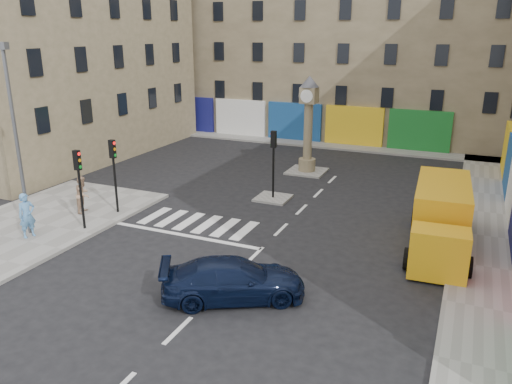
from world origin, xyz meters
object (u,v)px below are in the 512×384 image
Objects in this scene: traffic_light_left_far at (114,164)px; traffic_light_island at (273,153)px; lamp_post at (15,131)px; clock_pillar at (308,119)px; pedestrian_tan at (83,194)px; pedestrian_blue at (27,215)px; navy_sedan at (233,280)px; traffic_light_left_near at (79,177)px; yellow_van at (441,217)px.

traffic_light_island is at bearing 40.60° from traffic_light_left_far.
lamp_post is 1.36× the size of clock_pillar.
pedestrian_tan is (0.38, 3.12, -3.71)m from lamp_post.
clock_pillar reaches higher than traffic_light_left_far.
pedestrian_blue is at bearing -116.74° from clock_pillar.
lamp_post is at bearing 53.56° from navy_sedan.
traffic_light_left_near is 1.00× the size of traffic_light_left_far.
lamp_post is (-1.90, -3.80, 2.17)m from traffic_light_left_far.
yellow_van is (8.87, -2.97, -1.28)m from traffic_light_island.
lamp_post is 1.68× the size of navy_sedan.
traffic_light_left_far is at bearing -139.40° from traffic_light_island.
traffic_light_left_near is 1.00× the size of traffic_light_island.
traffic_light_island is at bearing 51.07° from traffic_light_left_near.
pedestrian_tan is (-1.52, -0.68, -1.54)m from traffic_light_left_far.
yellow_van reaches higher than navy_sedan.
traffic_light_island reaches higher than pedestrian_blue.
pedestrian_blue is at bearing -110.27° from traffic_light_left_far.
traffic_light_island is at bearing 158.18° from yellow_van.
clock_pillar reaches higher than yellow_van.
clock_pillar is at bearing 131.40° from yellow_van.
clock_pillar is 3.27× the size of pedestrian_tan.
lamp_post is at bearing -118.35° from clock_pillar.
clock_pillar is 14.60m from pedestrian_tan.
traffic_light_left_near and traffic_light_left_far have the same top height.
traffic_light_island is 0.61× the size of clock_pillar.
traffic_light_left_far is 0.61× the size of clock_pillar.
traffic_light_left_near is 1.84× the size of pedestrian_blue.
lamp_post is (-8.20, -9.20, 2.20)m from traffic_light_island.
lamp_post is at bearing 64.61° from pedestrian_blue.
lamp_post is at bearing -143.62° from traffic_light_left_near.
pedestrian_blue is at bearing 161.69° from pedestrian_tan.
clock_pillar is (6.30, 11.40, 0.93)m from traffic_light_left_far.
traffic_light_left_near is at bearing -114.55° from clock_pillar.
pedestrian_tan reaches higher than navy_sedan.
traffic_light_left_far is 2.27m from pedestrian_tan.
traffic_light_left_near is at bearing -165.63° from yellow_van.
yellow_van reaches higher than pedestrian_tan.
traffic_light_left_near is at bearing 43.67° from navy_sedan.
clock_pillar is 16.97m from navy_sedan.
traffic_light_island reaches higher than yellow_van.
traffic_light_island is 11.02m from navy_sedan.
traffic_light_left_near is 9.61m from navy_sedan.
traffic_light_island reaches higher than pedestrian_tan.
navy_sedan is (9.01, -2.72, -1.90)m from traffic_light_left_near.
clock_pillar is (8.20, 15.20, -1.24)m from lamp_post.
pedestrian_tan is at bearing 18.97° from pedestrian_blue.
traffic_light_island is 10.02m from pedestrian_tan.
navy_sedan is at bearing -75.54° from traffic_light_island.
traffic_light_island reaches higher than navy_sedan.
pedestrian_blue is 3.48m from pedestrian_tan.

